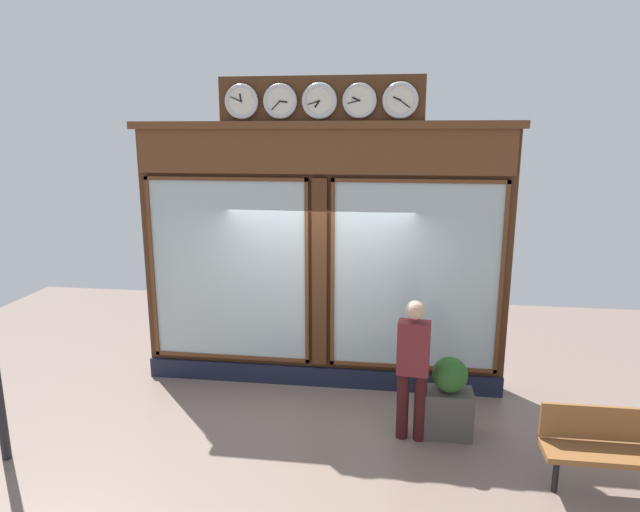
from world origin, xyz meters
name	(u,v)px	position (x,y,z in m)	size (l,w,h in m)	color
shop_facade	(321,255)	(0.00, -0.12, 1.88)	(5.11, 0.42, 4.21)	#4C2B16
pedestrian	(413,364)	(-1.23, 1.22, 0.93)	(0.38, 0.26, 1.69)	#3A1316
planter_box	(448,413)	(-1.67, 1.09, 0.28)	(0.56, 0.36, 0.57)	#4C4742
planter_shrub	(450,375)	(-1.67, 1.09, 0.77)	(0.41, 0.41, 0.41)	#285623
street_bench	(616,445)	(-3.19, 1.96, 0.52)	(1.40, 0.40, 0.87)	brown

